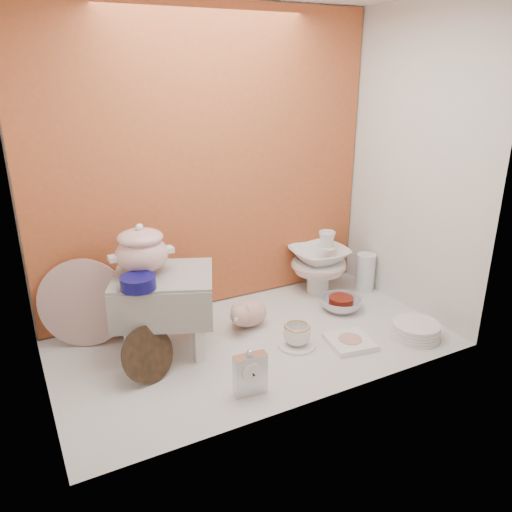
{
  "coord_description": "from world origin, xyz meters",
  "views": [
    {
      "loc": [
        -0.95,
        -1.82,
        1.21
      ],
      "look_at": [
        0.02,
        0.02,
        0.42
      ],
      "focal_mm": 35.32,
      "sensor_mm": 36.0,
      "label": 1
    }
  ],
  "objects_px": {
    "floral_platter": "(83,303)",
    "dinner_plate_stack": "(416,330)",
    "plush_pig": "(248,313)",
    "step_stool": "(165,312)",
    "soup_tureen": "(141,249)",
    "mantel_clock": "(250,372)",
    "blue_white_vase": "(140,308)",
    "porcelain_tower": "(319,262)",
    "crystal_bowl": "(341,304)",
    "gold_rim_teacup": "(297,334)"
  },
  "relations": [
    {
      "from": "crystal_bowl",
      "to": "porcelain_tower",
      "type": "relative_size",
      "value": 0.61
    },
    {
      "from": "soup_tureen",
      "to": "gold_rim_teacup",
      "type": "relative_size",
      "value": 2.14
    },
    {
      "from": "soup_tureen",
      "to": "blue_white_vase",
      "type": "xyz_separation_m",
      "value": [
        0.01,
        0.15,
        -0.35
      ]
    },
    {
      "from": "soup_tureen",
      "to": "floral_platter",
      "type": "xyz_separation_m",
      "value": [
        -0.24,
        0.17,
        -0.28
      ]
    },
    {
      "from": "soup_tureen",
      "to": "crystal_bowl",
      "type": "relative_size",
      "value": 1.23
    },
    {
      "from": "step_stool",
      "to": "gold_rim_teacup",
      "type": "distance_m",
      "value": 0.6
    },
    {
      "from": "porcelain_tower",
      "to": "floral_platter",
      "type": "bearing_deg",
      "value": 178.85
    },
    {
      "from": "dinner_plate_stack",
      "to": "porcelain_tower",
      "type": "relative_size",
      "value": 0.66
    },
    {
      "from": "mantel_clock",
      "to": "crystal_bowl",
      "type": "distance_m",
      "value": 0.86
    },
    {
      "from": "plush_pig",
      "to": "soup_tureen",
      "type": "bearing_deg",
      "value": 161.25
    },
    {
      "from": "soup_tureen",
      "to": "step_stool",
      "type": "bearing_deg",
      "value": -30.45
    },
    {
      "from": "soup_tureen",
      "to": "mantel_clock",
      "type": "bearing_deg",
      "value": -64.39
    },
    {
      "from": "floral_platter",
      "to": "gold_rim_teacup",
      "type": "xyz_separation_m",
      "value": [
        0.84,
        -0.48,
        -0.14
      ]
    },
    {
      "from": "step_stool",
      "to": "crystal_bowl",
      "type": "bearing_deg",
      "value": 19.19
    },
    {
      "from": "porcelain_tower",
      "to": "gold_rim_teacup",
      "type": "bearing_deg",
      "value": -133.02
    },
    {
      "from": "blue_white_vase",
      "to": "plush_pig",
      "type": "bearing_deg",
      "value": -21.19
    },
    {
      "from": "step_stool",
      "to": "soup_tureen",
      "type": "distance_m",
      "value": 0.31
    },
    {
      "from": "floral_platter",
      "to": "mantel_clock",
      "type": "distance_m",
      "value": 0.86
    },
    {
      "from": "plush_pig",
      "to": "crystal_bowl",
      "type": "relative_size",
      "value": 1.12
    },
    {
      "from": "soup_tureen",
      "to": "mantel_clock",
      "type": "xyz_separation_m",
      "value": [
        0.25,
        -0.52,
        -0.38
      ]
    },
    {
      "from": "blue_white_vase",
      "to": "crystal_bowl",
      "type": "relative_size",
      "value": 1.18
    },
    {
      "from": "dinner_plate_stack",
      "to": "porcelain_tower",
      "type": "xyz_separation_m",
      "value": [
        -0.12,
        0.65,
        0.14
      ]
    },
    {
      "from": "crystal_bowl",
      "to": "dinner_plate_stack",
      "type": "bearing_deg",
      "value": -70.28
    },
    {
      "from": "blue_white_vase",
      "to": "gold_rim_teacup",
      "type": "relative_size",
      "value": 2.06
    },
    {
      "from": "plush_pig",
      "to": "gold_rim_teacup",
      "type": "distance_m",
      "value": 0.29
    },
    {
      "from": "mantel_clock",
      "to": "porcelain_tower",
      "type": "relative_size",
      "value": 0.54
    },
    {
      "from": "soup_tureen",
      "to": "dinner_plate_stack",
      "type": "height_order",
      "value": "soup_tureen"
    },
    {
      "from": "soup_tureen",
      "to": "floral_platter",
      "type": "relative_size",
      "value": 0.65
    },
    {
      "from": "mantel_clock",
      "to": "gold_rim_teacup",
      "type": "bearing_deg",
      "value": 37.07
    },
    {
      "from": "dinner_plate_stack",
      "to": "porcelain_tower",
      "type": "distance_m",
      "value": 0.67
    },
    {
      "from": "soup_tureen",
      "to": "crystal_bowl",
      "type": "bearing_deg",
      "value": -5.87
    },
    {
      "from": "plush_pig",
      "to": "crystal_bowl",
      "type": "distance_m",
      "value": 0.52
    },
    {
      "from": "plush_pig",
      "to": "gold_rim_teacup",
      "type": "bearing_deg",
      "value": -82.43
    },
    {
      "from": "step_stool",
      "to": "mantel_clock",
      "type": "xyz_separation_m",
      "value": [
        0.18,
        -0.48,
        -0.09
      ]
    },
    {
      "from": "floral_platter",
      "to": "dinner_plate_stack",
      "type": "relative_size",
      "value": 1.74
    },
    {
      "from": "soup_tureen",
      "to": "crystal_bowl",
      "type": "distance_m",
      "value": 1.1
    },
    {
      "from": "step_stool",
      "to": "floral_platter",
      "type": "bearing_deg",
      "value": 168.08
    },
    {
      "from": "floral_platter",
      "to": "porcelain_tower",
      "type": "distance_m",
      "value": 1.27
    },
    {
      "from": "step_stool",
      "to": "plush_pig",
      "type": "height_order",
      "value": "step_stool"
    },
    {
      "from": "blue_white_vase",
      "to": "mantel_clock",
      "type": "distance_m",
      "value": 0.72
    },
    {
      "from": "plush_pig",
      "to": "step_stool",
      "type": "bearing_deg",
      "value": 166.41
    },
    {
      "from": "blue_white_vase",
      "to": "dinner_plate_stack",
      "type": "distance_m",
      "value": 1.31
    },
    {
      "from": "blue_white_vase",
      "to": "porcelain_tower",
      "type": "height_order",
      "value": "porcelain_tower"
    },
    {
      "from": "floral_platter",
      "to": "mantel_clock",
      "type": "bearing_deg",
      "value": -54.91
    },
    {
      "from": "crystal_bowl",
      "to": "porcelain_tower",
      "type": "xyz_separation_m",
      "value": [
        0.02,
        0.25,
        0.14
      ]
    },
    {
      "from": "floral_platter",
      "to": "dinner_plate_stack",
      "type": "xyz_separation_m",
      "value": [
        1.39,
        -0.67,
        -0.17
      ]
    },
    {
      "from": "step_stool",
      "to": "gold_rim_teacup",
      "type": "height_order",
      "value": "step_stool"
    },
    {
      "from": "step_stool",
      "to": "plush_pig",
      "type": "xyz_separation_m",
      "value": [
        0.42,
        0.01,
        -0.11
      ]
    },
    {
      "from": "mantel_clock",
      "to": "dinner_plate_stack",
      "type": "height_order",
      "value": "mantel_clock"
    },
    {
      "from": "dinner_plate_stack",
      "to": "blue_white_vase",
      "type": "bearing_deg",
      "value": 150.25
    }
  ]
}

